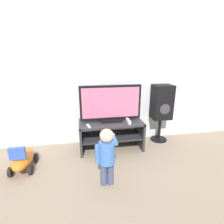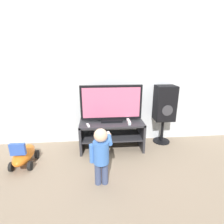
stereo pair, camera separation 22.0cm
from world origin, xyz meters
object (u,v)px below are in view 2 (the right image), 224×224
object	(u,v)px
television	(111,104)
game_console	(129,122)
remote_primary	(88,125)
child	(101,152)
ride_on_toy	(24,155)
speaker_tower	(165,105)

from	to	relation	value
television	game_console	world-z (taller)	television
television	game_console	distance (m)	0.40
television	remote_primary	world-z (taller)	television
game_console	remote_primary	xyz separation A→B (m)	(-0.65, -0.06, -0.01)
game_console	child	world-z (taller)	child
game_console	ride_on_toy	bearing A→B (deg)	-169.88
game_console	child	distance (m)	0.91
television	speaker_tower	distance (m)	0.95
child	ride_on_toy	size ratio (longest dim) A/B	1.33
speaker_tower	ride_on_toy	xyz separation A→B (m)	(-2.25, -0.51, -0.55)
game_console	speaker_tower	distance (m)	0.74
television	ride_on_toy	xyz separation A→B (m)	(-1.30, -0.40, -0.62)
remote_primary	speaker_tower	bearing A→B (deg)	12.72
television	remote_primary	xyz separation A→B (m)	(-0.38, -0.18, -0.28)
speaker_tower	ride_on_toy	distance (m)	2.37
child	speaker_tower	size ratio (longest dim) A/B	0.70
child	ride_on_toy	world-z (taller)	child
child	speaker_tower	distance (m)	1.55
child	ride_on_toy	bearing A→B (deg)	155.76
television	speaker_tower	world-z (taller)	television
game_console	ride_on_toy	size ratio (longest dim) A/B	0.37
remote_primary	television	bearing A→B (deg)	25.76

